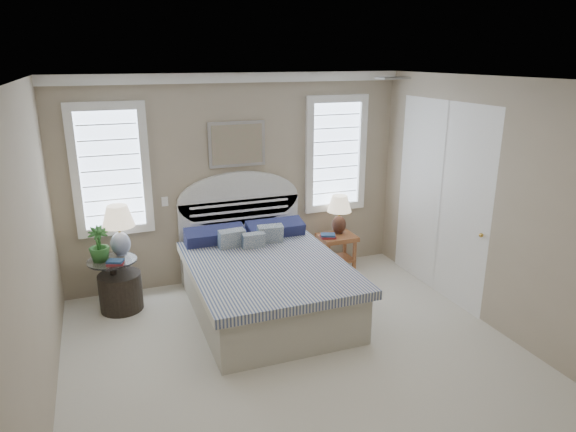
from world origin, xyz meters
The scene contains 21 objects.
floor centered at (0.00, 0.00, 0.00)m, with size 4.50×5.00×0.01m, color beige.
ceiling centered at (0.00, 0.00, 2.70)m, with size 4.50×5.00×0.01m, color white.
wall_back centered at (0.00, 2.50, 1.35)m, with size 4.50×0.02×2.70m, color tan.
wall_left centered at (-2.25, 0.00, 1.35)m, with size 0.02×5.00×2.70m, color tan.
wall_right centered at (2.25, 0.00, 1.35)m, with size 0.02×5.00×2.70m, color tan.
crown_molding centered at (0.00, 2.46, 2.64)m, with size 4.50×0.08×0.12m, color white.
hvac_vent centered at (1.20, 0.80, 2.68)m, with size 0.30×0.20×0.02m, color #B2B2B2.
switch_plate centered at (-0.95, 2.48, 1.15)m, with size 0.08×0.01×0.12m, color white.
window_left centered at (-1.55, 2.48, 1.60)m, with size 0.90×0.06×1.60m, color silver.
window_right centered at (1.40, 2.48, 1.60)m, with size 0.90×0.06×1.60m, color silver.
painting centered at (0.00, 2.46, 1.82)m, with size 0.74×0.04×0.58m, color silver.
closet_door centered at (2.23, 1.20, 1.20)m, with size 0.02×1.80×2.40m, color white.
bed centered at (0.00, 1.46, 0.39)m, with size 1.72×2.28×1.47m.
side_table_left centered at (-1.65, 2.05, 0.39)m, with size 0.56×0.56×0.63m.
nightstand_right centered at (1.30, 2.15, 0.39)m, with size 0.50×0.40×0.53m.
floor_pot centered at (-1.59, 2.02, 0.23)m, with size 0.50×0.50×0.45m, color black.
lamp_left centered at (-1.53, 2.19, 1.00)m, with size 0.40×0.40×0.61m.
lamp_right centered at (1.37, 2.24, 0.86)m, with size 0.35×0.35×0.55m.
potted_plant centered at (-1.77, 2.06, 0.84)m, with size 0.23×0.23×0.41m, color #307A31.
books_left centered at (-1.62, 1.89, 0.65)m, with size 0.22×0.18×0.05m.
books_right centered at (1.14, 2.10, 0.56)m, with size 0.23×0.19×0.05m.
Camera 1 is at (-1.68, -3.85, 2.89)m, focal length 32.00 mm.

